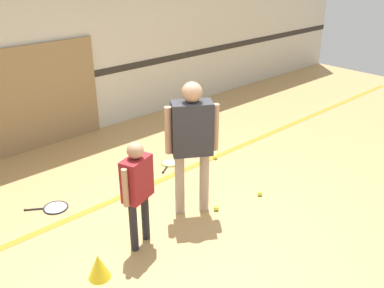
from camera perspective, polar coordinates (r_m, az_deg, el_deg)
name	(u,v)px	position (r m, az deg, el deg)	size (l,w,h in m)	color
ground_plane	(188,221)	(5.26, -0.53, -10.19)	(16.00, 16.00, 0.00)	tan
wall_back	(48,47)	(7.26, -18.69, 12.19)	(16.00, 0.07, 3.20)	beige
wall_panel	(38,98)	(7.28, -19.89, 5.84)	(2.08, 0.05, 1.68)	#93754C
floor_stripe	(139,189)	(5.92, -7.07, -6.01)	(14.40, 0.10, 0.01)	orange
person_instructor	(192,135)	(4.96, 0.00, 1.20)	(0.55, 0.47, 1.67)	tan
person_student_left	(137,184)	(4.52, -7.31, -5.30)	(0.45, 0.30, 1.24)	#232328
racket_spare_on_floor	(169,163)	(6.55, -3.04, -2.59)	(0.48, 0.38, 0.03)	#C6D838
racket_second_spare	(54,208)	(5.75, -17.90, -8.07)	(0.55, 0.44, 0.03)	#28282D
tennis_ball_near_instructor	(216,208)	(5.44, 3.25, -8.53)	(0.07, 0.07, 0.07)	#CCE038
tennis_ball_by_spare_racket	(151,164)	(6.52, -5.54, -2.62)	(0.07, 0.07, 0.07)	#CCE038
tennis_ball_stray_left	(215,157)	(6.69, 3.12, -1.76)	(0.07, 0.07, 0.07)	#CCE038
tennis_ball_stray_right	(260,193)	(5.80, 9.02, -6.53)	(0.07, 0.07, 0.07)	#CCE038
training_cone	(99,266)	(4.50, -12.33, -15.66)	(0.23, 0.23, 0.27)	yellow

